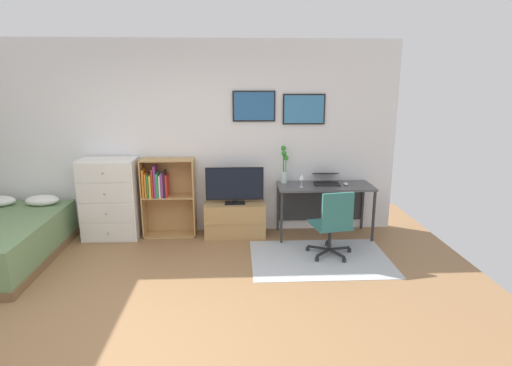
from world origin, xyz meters
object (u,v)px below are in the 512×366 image
object	(u,v)px
tv_stand	(235,219)
office_chair	(333,222)
bookshelf	(164,192)
desk	(323,193)
wine_glass	(302,177)
television	(235,186)
laptop	(326,179)
computer_mouse	(346,184)
bamboo_vase	(284,167)
dresser	(110,199)

from	to	relation	value
tv_stand	office_chair	bearing A→B (deg)	-34.36
bookshelf	desk	bearing A→B (deg)	-1.48
tv_stand	wine_glass	size ratio (longest dim) A/B	4.71
television	office_chair	distance (m)	1.47
laptop	wine_glass	world-z (taller)	wine_glass
television	computer_mouse	xyz separation A→B (m)	(1.54, -0.06, 0.02)
television	laptop	xyz separation A→B (m)	(1.29, 0.06, 0.07)
bookshelf	television	xyz separation A→B (m)	(0.99, -0.08, 0.10)
laptop	computer_mouse	xyz separation A→B (m)	(0.25, -0.12, -0.05)
bamboo_vase	wine_glass	xyz separation A→B (m)	(0.21, -0.26, -0.10)
desk	laptop	xyz separation A→B (m)	(0.04, 0.04, 0.20)
dresser	television	xyz separation A→B (m)	(1.71, -0.01, 0.17)
computer_mouse	desk	bearing A→B (deg)	164.25
television	computer_mouse	size ratio (longest dim) A/B	7.69
office_chair	desk	bearing A→B (deg)	76.55
tv_stand	television	xyz separation A→B (m)	(-0.00, -0.02, 0.49)
desk	bamboo_vase	bearing A→B (deg)	170.32
dresser	bamboo_vase	world-z (taller)	bamboo_vase
tv_stand	bamboo_vase	distance (m)	1.02
laptop	computer_mouse	bearing A→B (deg)	-21.01
television	bamboo_vase	xyz separation A→B (m)	(0.70, 0.11, 0.24)
bookshelf	bamboo_vase	bearing A→B (deg)	1.23
dresser	computer_mouse	bearing A→B (deg)	-1.21
computer_mouse	tv_stand	bearing A→B (deg)	176.90
dresser	laptop	size ratio (longest dim) A/B	2.76
bookshelf	wine_glass	bearing A→B (deg)	-6.76
television	laptop	world-z (taller)	television
television	desk	distance (m)	1.26
dresser	desk	xyz separation A→B (m)	(2.96, 0.01, 0.04)
desk	wine_glass	world-z (taller)	wine_glass
laptop	tv_stand	bearing A→B (deg)	-174.35
dresser	bookshelf	size ratio (longest dim) A/B	1.02
television	laptop	size ratio (longest dim) A/B	1.97
office_chair	dresser	bearing A→B (deg)	154.19
dresser	wine_glass	size ratio (longest dim) A/B	6.23
bookshelf	wine_glass	xyz separation A→B (m)	(1.89, -0.22, 0.24)
dresser	wine_glass	distance (m)	2.64
dresser	computer_mouse	xyz separation A→B (m)	(3.25, -0.07, 0.20)
dresser	office_chair	world-z (taller)	dresser
bookshelf	office_chair	bearing A→B (deg)	-21.86
laptop	wine_glass	distance (m)	0.44
tv_stand	dresser	bearing A→B (deg)	-179.50
office_chair	bamboo_vase	world-z (taller)	bamboo_vase
desk	laptop	world-z (taller)	laptop
desk	computer_mouse	bearing A→B (deg)	-15.75
bookshelf	bamboo_vase	distance (m)	1.72
tv_stand	wine_glass	distance (m)	1.12
desk	tv_stand	bearing A→B (deg)	179.92
bookshelf	wine_glass	world-z (taller)	bookshelf
bamboo_vase	office_chair	bearing A→B (deg)	-61.07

